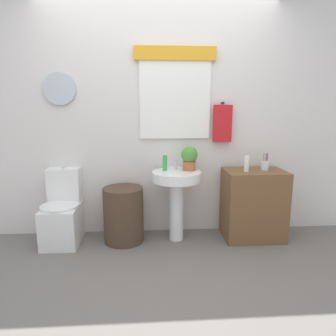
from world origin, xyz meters
The scene contains 11 objects.
ground_plane centered at (0.00, 0.00, 0.00)m, with size 8.00×8.00×0.00m, color slate.
back_wall centered at (0.00, 1.15, 1.31)m, with size 4.40×0.18×2.60m.
toilet centered at (-1.03, 0.89, 0.30)m, with size 0.38×0.51×0.79m.
laundry_hamper centered at (-0.39, 0.85, 0.30)m, with size 0.42×0.42×0.59m, color #4C3828.
pedestal_sink centered at (0.17, 0.85, 0.57)m, with size 0.52×0.52×0.76m.
faucet centered at (0.17, 0.97, 0.81)m, with size 0.03×0.03×0.10m, color silver.
wooden_cabinet centered at (1.01, 0.85, 0.38)m, with size 0.63×0.44×0.76m, color brown.
soap_bottle centered at (0.05, 0.90, 0.84)m, with size 0.05×0.05×0.16m, color green.
potted_plant centered at (0.31, 0.91, 0.90)m, with size 0.18×0.18×0.26m.
lotion_bottle centered at (0.90, 0.81, 0.84)m, with size 0.05×0.05×0.17m, color white.
toothbrush_cup centered at (1.13, 0.87, 0.81)m, with size 0.08×0.08×0.19m.
Camera 1 is at (-0.11, -2.17, 1.41)m, focal length 31.78 mm.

